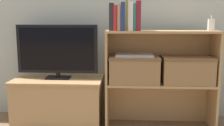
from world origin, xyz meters
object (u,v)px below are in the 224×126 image
object	(u,v)px
book_olive	(127,15)
tv	(57,50)
book_crimson	(115,18)
laptop	(134,55)
tv_stand	(59,100)
book_charcoal	(111,17)
book_tan	(119,17)
storage_basket_right	(187,69)
book_maroon	(138,16)
baby_monitor	(211,25)
storage_basket_left	(134,68)
book_ivory	(131,16)
book_navy	(123,17)
book_teal	(134,17)

from	to	relation	value
book_olive	tv	bearing A→B (deg)	170.35
book_crimson	laptop	distance (m)	0.36
tv_stand	book_charcoal	xyz separation A→B (m)	(0.51, -0.11, 0.78)
book_charcoal	book_tan	size ratio (longest dim) A/B	1.03
book_tan	storage_basket_right	bearing A→B (deg)	3.43
book_tan	book_maroon	bearing A→B (deg)	0.00
book_maroon	baby_monitor	world-z (taller)	book_maroon
book_crimson	book_tan	world-z (taller)	book_tan
laptop	storage_basket_left	bearing A→B (deg)	0.00
book_ivory	laptop	size ratio (longest dim) A/B	0.73
book_crimson	book_navy	distance (m)	0.07
tv_stand	book_tan	xyz separation A→B (m)	(0.57, -0.11, 0.78)
book_maroon	storage_basket_right	xyz separation A→B (m)	(0.44, 0.04, -0.46)
book_teal	book_olive	bearing A→B (deg)	-180.00
book_charcoal	book_ivory	xyz separation A→B (m)	(0.16, 0.00, 0.01)
book_charcoal	storage_basket_left	bearing A→B (deg)	10.04
book_ivory	book_tan	bearing A→B (deg)	180.00
book_maroon	storage_basket_right	size ratio (longest dim) A/B	0.56
book_navy	book_maroon	size ratio (longest dim) A/B	0.96
book_navy	storage_basket_left	bearing A→B (deg)	19.27
storage_basket_left	book_teal	bearing A→B (deg)	-98.99
tv	storage_basket_right	distance (m)	1.18
book_teal	laptop	bearing A→B (deg)	81.01
book_crimson	storage_basket_left	world-z (taller)	book_crimson
book_maroon	book_charcoal	bearing A→B (deg)	180.00
book_tan	storage_basket_left	bearing A→B (deg)	14.73
tv	book_navy	distance (m)	0.69
book_crimson	book_teal	xyz separation A→B (m)	(0.16, 0.00, 0.01)
tv	book_charcoal	size ratio (longest dim) A/B	3.25
tv	laptop	world-z (taller)	tv
tv_stand	tv	size ratio (longest dim) A/B	1.11
book_crimson	book_maroon	distance (m)	0.19
book_tan	book_navy	bearing A→B (deg)	-0.00
tv	laptop	bearing A→B (deg)	-5.83
book_ivory	tv	bearing A→B (deg)	170.82
tv	book_crimson	world-z (taller)	book_crimson
tv	book_tan	size ratio (longest dim) A/B	3.36
book_crimson	storage_basket_left	distance (m)	0.47
book_maroon	baby_monitor	xyz separation A→B (m)	(0.63, 0.05, -0.07)
book_olive	book_maroon	xyz separation A→B (m)	(0.10, 0.00, -0.00)
book_maroon	tv_stand	bearing A→B (deg)	171.49
book_olive	baby_monitor	size ratio (longest dim) A/B	1.96
tv_stand	storage_basket_left	size ratio (longest dim) A/B	1.88
book_navy	book_teal	bearing A→B (deg)	0.00
book_navy	book_teal	xyz separation A→B (m)	(0.10, 0.00, -0.01)
tv_stand	book_navy	world-z (taller)	book_navy
book_charcoal	laptop	distance (m)	0.39
tv_stand	storage_basket_right	size ratio (longest dim) A/B	1.88
book_maroon	storage_basket_right	distance (m)	0.63
tv_stand	book_teal	xyz separation A→B (m)	(0.70, -0.11, 0.78)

